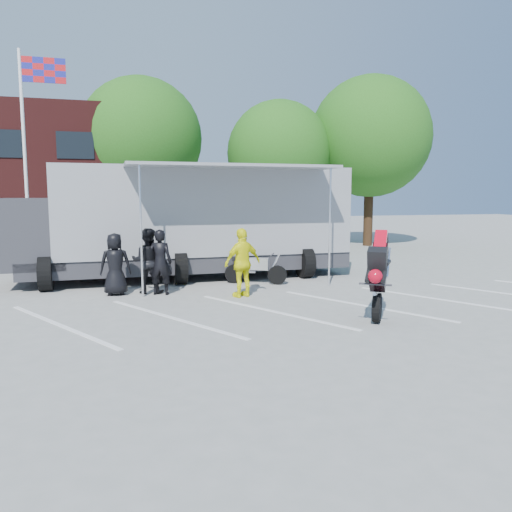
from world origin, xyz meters
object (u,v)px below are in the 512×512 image
transporter_truck (191,278)px  stunt_bike_rider (380,316)px  flagpole (31,133)px  tree_right (370,137)px  parked_motorcycle (256,284)px  tree_left (141,139)px  spectator_leather_c (148,261)px  spectator_hivis (243,263)px  tree_mid (279,153)px  spectator_leather_a (115,264)px  spectator_leather_b (160,262)px

transporter_truck → stunt_bike_rider: bearing=-63.3°
flagpole → transporter_truck: flagpole is taller
tree_right → transporter_truck: 14.85m
flagpole → parked_motorcycle: (7.07, -5.28, -5.05)m
parked_motorcycle → tree_left: bearing=40.2°
flagpole → spectator_leather_c: (3.71, -5.91, -4.13)m
tree_left → parked_motorcycle: size_ratio=4.29×
transporter_truck → spectator_hivis: 3.77m
tree_mid → spectator_leather_a: tree_mid is taller
tree_mid → stunt_bike_rider: (-2.53, -15.11, -4.94)m
flagpole → tree_right: 16.88m
tree_left → spectator_leather_b: (-0.21, -12.20, -4.65)m
stunt_bike_rider → spectator_leather_b: spectator_leather_b is taller
tree_mid → tree_right: tree_right is taller
tree_mid → spectator_leather_c: size_ratio=4.14×
transporter_truck → parked_motorcycle: size_ratio=5.76×
tree_right → stunt_bike_rider: 17.45m
tree_left → parked_motorcycle: 12.89m
transporter_truck → spectator_leather_c: (-1.56, -2.31, 0.93)m
parked_motorcycle → flagpole: bearing=79.3°
tree_mid → parked_motorcycle: bearing=-112.1°
tree_left → tree_right: size_ratio=0.95×
tree_mid → spectator_hivis: size_ratio=4.06×
tree_left → tree_mid: bearing=-8.1°
tree_mid → spectator_leather_c: tree_mid is taller
flagpole → spectator_leather_a: flagpole is taller
parked_motorcycle → spectator_leather_c: bearing=126.6°
transporter_truck → spectator_leather_b: transporter_truck is taller
flagpole → transporter_truck: bearing=-34.3°
flagpole → spectator_leather_c: flagpole is taller
flagpole → parked_motorcycle: 10.17m
parked_motorcycle → tree_right: bearing=-17.1°
spectator_leather_b → tree_mid: bearing=-105.1°
transporter_truck → spectator_leather_c: spectator_leather_c is taller
transporter_truck → parked_motorcycle: 2.46m
tree_left → spectator_hivis: 14.06m
spectator_hivis → parked_motorcycle: bearing=-134.8°
spectator_leather_b → spectator_leather_c: (-0.32, 0.29, 0.01)m
tree_right → spectator_hivis: tree_right is taller
tree_mid → stunt_bike_rider: bearing=-99.5°
spectator_leather_c → spectator_leather_a: bearing=13.9°
transporter_truck → spectator_leather_a: (-2.45, -2.33, 0.87)m
transporter_truck → stunt_bike_rider: size_ratio=5.38×
spectator_leather_c → parked_motorcycle: bearing=-156.9°
tree_mid → spectator_hivis: bearing=-112.6°
flagpole → spectator_leather_c: bearing=-57.8°
spectator_leather_b → spectator_leather_c: 0.44m
tree_mid → spectator_leather_b: size_ratio=4.18×
tree_mid → spectator_hivis: 13.75m
stunt_bike_rider → tree_left: bearing=140.8°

